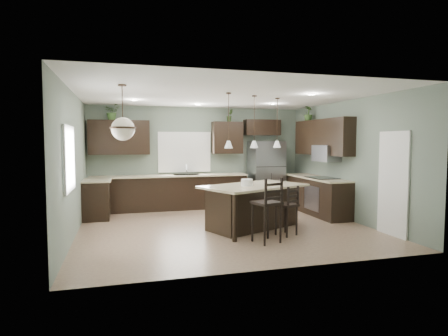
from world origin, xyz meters
TOP-DOWN VIEW (x-y plane):
  - ground at (0.00, 0.00)m, footprint 6.00×6.00m
  - pantry_door at (2.98, -1.55)m, footprint 0.04×0.82m
  - window_back at (-0.40, 2.73)m, footprint 1.35×0.02m
  - window_left at (-2.98, -0.80)m, footprint 0.02×1.10m
  - left_return_cabs at (-2.70, 1.70)m, footprint 0.60×0.90m
  - left_return_countertop at (-2.68, 1.70)m, footprint 0.66×0.96m
  - back_lower_cabs at (-0.85, 2.45)m, footprint 4.20×0.60m
  - back_countertop at (-0.85, 2.43)m, footprint 4.20×0.66m
  - sink_inset at (-0.40, 2.43)m, footprint 0.70×0.45m
  - faucet at (-0.40, 2.40)m, footprint 0.02×0.02m
  - back_upper_left at (-2.15, 2.58)m, footprint 1.55×0.34m
  - back_upper_right at (0.80, 2.58)m, footprint 0.85×0.34m
  - fridge_header at (1.85, 2.58)m, footprint 1.05×0.34m
  - right_lower_cabs at (2.70, 0.87)m, footprint 0.60×2.35m
  - right_countertop at (2.68, 0.87)m, footprint 0.66×2.35m
  - cooktop at (2.68, 0.60)m, footprint 0.58×0.75m
  - wall_oven_front at (2.40, 0.60)m, footprint 0.01×0.72m
  - right_upper_cabs at (2.83, 0.87)m, footprint 0.34×2.35m
  - microwave at (2.78, 0.60)m, footprint 0.40×0.75m
  - refrigerator at (1.87, 2.29)m, footprint 0.90×0.74m
  - kitchen_island at (0.57, -0.26)m, footprint 2.47×2.00m
  - serving_dish at (0.39, -0.34)m, footprint 0.24×0.24m
  - bar_stool_left at (0.41, -1.37)m, footprint 0.55×0.55m
  - bar_stool_center at (0.98, -0.98)m, footprint 0.48×0.48m
  - pendant_left at (-0.07, -0.55)m, footprint 0.17×0.17m
  - pendant_center at (0.57, -0.26)m, footprint 0.17×0.17m
  - pendant_right at (1.21, 0.02)m, footprint 0.17×0.17m
  - chandelier at (-2.08, -1.06)m, footprint 0.43×0.43m
  - plant_back_left at (-2.32, 2.55)m, footprint 0.40×0.35m
  - plant_back_right at (0.86, 2.55)m, footprint 0.21×0.18m
  - plant_right_wall at (2.80, 1.59)m, footprint 0.29×0.29m
  - room_shell at (0.00, 0.00)m, footprint 6.00×6.00m

SIDE VIEW (x-z plane):
  - ground at x=0.00m, z-range 0.00..0.00m
  - left_return_cabs at x=-2.70m, z-range 0.00..0.90m
  - back_lower_cabs at x=-0.85m, z-range 0.00..0.90m
  - right_lower_cabs at x=2.70m, z-range 0.00..0.90m
  - wall_oven_front at x=2.40m, z-range 0.15..0.75m
  - kitchen_island at x=0.57m, z-range 0.00..0.92m
  - bar_stool_center at x=0.98m, z-range 0.00..0.99m
  - bar_stool_left at x=0.41m, z-range 0.00..1.19m
  - left_return_countertop at x=-2.68m, z-range 0.90..0.94m
  - back_countertop at x=-0.85m, z-range 0.90..0.94m
  - right_countertop at x=2.68m, z-range 0.90..0.94m
  - refrigerator at x=1.87m, z-range 0.00..1.85m
  - sink_inset at x=-0.40m, z-range 0.93..0.94m
  - cooktop at x=2.68m, z-range 0.93..0.95m
  - serving_dish at x=0.39m, z-range 0.92..1.06m
  - pantry_door at x=2.98m, z-range 0.00..2.04m
  - faucet at x=-0.40m, z-range 0.94..1.22m
  - window_back at x=-0.40m, z-range 1.05..2.05m
  - window_left at x=-2.98m, z-range 1.05..2.05m
  - microwave at x=2.78m, z-range 1.35..1.75m
  - room_shell at x=0.00m, z-range -1.30..4.70m
  - back_upper_left at x=-2.15m, z-range 1.50..2.40m
  - back_upper_right at x=0.80m, z-range 1.50..2.40m
  - right_upper_cabs at x=2.83m, z-range 1.50..2.40m
  - fridge_header at x=1.85m, z-range 2.02..2.48m
  - pendant_left at x=-0.07m, z-range 1.70..2.80m
  - pendant_center at x=0.57m, z-range 1.70..2.80m
  - pendant_right at x=1.21m, z-range 1.70..2.80m
  - chandelier at x=-2.08m, z-range 1.85..2.80m
  - plant_back_right at x=0.86m, z-range 2.40..2.75m
  - plant_right_wall at x=2.80m, z-range 2.40..2.81m
  - plant_back_left at x=-2.32m, z-range 2.40..2.83m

